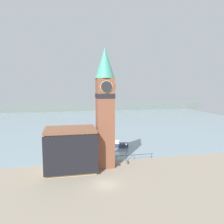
{
  "coord_description": "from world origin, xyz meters",
  "views": [
    {
      "loc": [
        -6.11,
        -34.36,
        16.32
      ],
      "look_at": [
        2.48,
        6.17,
        11.43
      ],
      "focal_mm": 35.0,
      "sensor_mm": 36.0,
      "label": 1
    }
  ],
  "objects_px": {
    "boat_near": "(118,145)",
    "lamp_post": "(126,149)",
    "clock_tower": "(105,105)",
    "pier_building": "(71,149)",
    "mooring_bollard_near": "(128,162)",
    "mooring_bollard_far": "(119,164)"
  },
  "relations": [
    {
      "from": "pier_building",
      "to": "mooring_bollard_far",
      "type": "bearing_deg",
      "value": 2.29
    },
    {
      "from": "pier_building",
      "to": "clock_tower",
      "type": "bearing_deg",
      "value": 6.6
    },
    {
      "from": "boat_near",
      "to": "lamp_post",
      "type": "bearing_deg",
      "value": -83.37
    },
    {
      "from": "mooring_bollard_near",
      "to": "mooring_bollard_far",
      "type": "bearing_deg",
      "value": -160.98
    },
    {
      "from": "clock_tower",
      "to": "mooring_bollard_far",
      "type": "relative_size",
      "value": 30.93
    },
    {
      "from": "mooring_bollard_near",
      "to": "mooring_bollard_far",
      "type": "height_order",
      "value": "mooring_bollard_far"
    },
    {
      "from": "pier_building",
      "to": "boat_near",
      "type": "height_order",
      "value": "pier_building"
    },
    {
      "from": "pier_building",
      "to": "lamp_post",
      "type": "distance_m",
      "value": 12.13
    },
    {
      "from": "clock_tower",
      "to": "boat_near",
      "type": "xyz_separation_m",
      "value": [
        5.93,
        13.12,
        -11.97
      ]
    },
    {
      "from": "boat_near",
      "to": "lamp_post",
      "type": "height_order",
      "value": "lamp_post"
    },
    {
      "from": "clock_tower",
      "to": "mooring_bollard_far",
      "type": "distance_m",
      "value": 12.58
    },
    {
      "from": "clock_tower",
      "to": "mooring_bollard_near",
      "type": "xyz_separation_m",
      "value": [
        4.98,
        0.33,
        -12.3
      ]
    },
    {
      "from": "lamp_post",
      "to": "pier_building",
      "type": "bearing_deg",
      "value": -168.5
    },
    {
      "from": "boat_near",
      "to": "mooring_bollard_near",
      "type": "height_order",
      "value": "boat_near"
    },
    {
      "from": "pier_building",
      "to": "mooring_bollard_far",
      "type": "height_order",
      "value": "pier_building"
    },
    {
      "from": "clock_tower",
      "to": "pier_building",
      "type": "distance_m",
      "value": 10.98
    },
    {
      "from": "mooring_bollard_near",
      "to": "lamp_post",
      "type": "xyz_separation_m",
      "value": [
        -0.09,
        1.27,
        2.46
      ]
    },
    {
      "from": "clock_tower",
      "to": "lamp_post",
      "type": "relative_size",
      "value": 5.85
    },
    {
      "from": "mooring_bollard_far",
      "to": "lamp_post",
      "type": "height_order",
      "value": "lamp_post"
    },
    {
      "from": "clock_tower",
      "to": "lamp_post",
      "type": "xyz_separation_m",
      "value": [
        4.9,
        1.6,
        -9.84
      ]
    },
    {
      "from": "pier_building",
      "to": "mooring_bollard_near",
      "type": "distance_m",
      "value": 12.55
    },
    {
      "from": "boat_near",
      "to": "lamp_post",
      "type": "relative_size",
      "value": 1.29
    }
  ]
}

